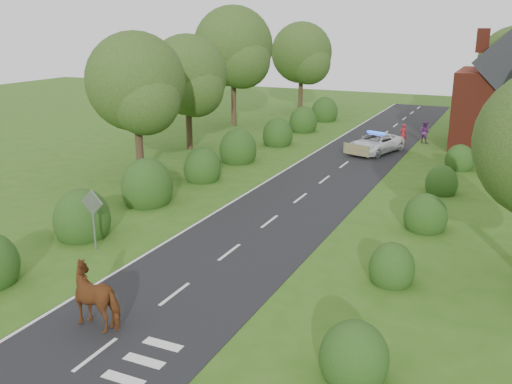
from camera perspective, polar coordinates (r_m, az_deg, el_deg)
The scene contains 14 objects.
ground at distance 19.64m, azimuth -8.14°, elevation -10.11°, with size 120.00×120.00×0.00m, color #305B15.
road at distance 32.39m, azimuth 6.30°, elevation 0.80°, with size 6.00×70.00×0.02m, color black.
road_markings at distance 31.05m, azimuth 2.28°, elevation 0.23°, with size 4.96×70.00×0.01m.
hedgerow_left at distance 31.96m, azimuth -6.73°, elevation 1.95°, with size 2.75×50.41×3.00m.
hedgerow_right at distance 27.28m, azimuth 16.96°, elevation -1.68°, with size 2.10×45.78×2.10m.
tree_left_a at distance 33.06m, azimuth -11.73°, elevation 10.31°, with size 5.74×5.60×8.38m.
tree_left_b at distance 40.54m, azimuth -6.67°, elevation 11.22°, with size 5.74×5.60×8.07m.
tree_left_c at distance 49.84m, azimuth -2.07°, elevation 14.02°, with size 6.97×6.80×10.22m.
tree_left_d at distance 58.10m, azimuth 4.77°, elevation 13.46°, with size 6.15×6.00×8.89m.
road_sign at distance 23.34m, azimuth -16.02°, elevation -1.83°, with size 1.06×0.08×2.53m.
cow at distance 18.04m, azimuth -15.37°, elevation -10.32°, with size 1.18×2.23×1.58m, color #563111.
police_van at distance 40.76m, azimuth 11.85°, elevation 4.79°, with size 3.58×5.28×1.49m.
pedestrian_red at distance 44.12m, azimuth 14.50°, elevation 5.64°, with size 0.56×0.37×1.55m, color maroon.
pedestrian_purple at distance 45.00m, azimuth 16.49°, elevation 5.76°, with size 0.81×0.63×1.67m, color #632A6F.
Camera 1 is at (9.77, -14.61, 8.78)m, focal length 40.00 mm.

